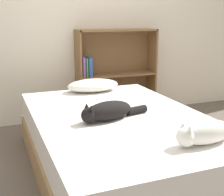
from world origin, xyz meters
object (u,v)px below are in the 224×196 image
Objects in this scene: bed at (119,144)px; cat_dark at (107,111)px; cat_light at (204,133)px; bookshelf at (113,73)px; pillow at (93,85)px.

bed is 3.58× the size of cat_dark.
bookshelf is (0.24, 2.07, -0.00)m from cat_light.
cat_dark is (-0.13, -0.08, 0.31)m from bed.
cat_light is 0.49× the size of bookshelf.
bed is 3.85× the size of cat_light.
cat_light is 2.08m from bookshelf.
cat_dark is (-0.19, -0.91, 0.01)m from pillow.
bookshelf reaches higher than cat_light.
cat_light is at bearing -96.58° from bookshelf.
pillow is at bearing -113.79° from cat_dark.
cat_light is 0.74m from cat_dark.
bed is 3.83× the size of pillow.
pillow is (0.06, 0.83, 0.30)m from bed.
pillow is 1.55m from cat_light.
bookshelf is at bearing -125.50° from cat_dark.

